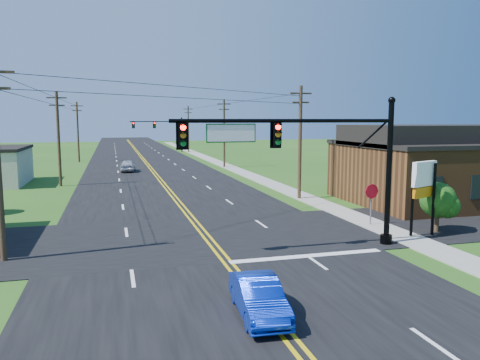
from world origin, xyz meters
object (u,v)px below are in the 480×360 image
object	(u,v)px
signal_mast_main	(307,154)
signal_mast_far	(159,129)
blue_car	(259,298)
stop_sign	(371,196)

from	to	relation	value
signal_mast_main	signal_mast_far	bearing A→B (deg)	89.92
signal_mast_main	blue_car	size ratio (longest dim) A/B	2.98
signal_mast_main	signal_mast_far	size ratio (longest dim) A/B	1.03
signal_mast_main	blue_car	world-z (taller)	signal_mast_main
blue_car	stop_sign	xyz separation A→B (m)	(10.49, 10.73, 1.22)
signal_mast_main	blue_car	bearing A→B (deg)	-123.97
signal_mast_far	blue_car	world-z (taller)	signal_mast_far
signal_mast_main	stop_sign	bearing A→B (deg)	33.79
signal_mast_main	blue_car	xyz separation A→B (m)	(-4.55, -6.75, -4.12)
signal_mast_main	stop_sign	size ratio (longest dim) A/B	4.42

